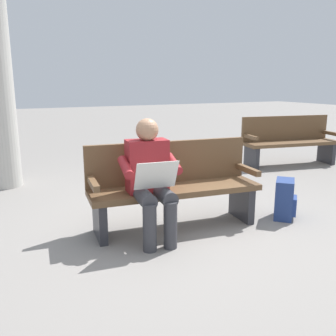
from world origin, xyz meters
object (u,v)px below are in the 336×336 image
person_seated (150,177)px  bench_far (289,140)px  bench_near (173,184)px  backpack (285,199)px

person_seated → bench_far: bearing=-145.5°
bench_near → bench_far: same height
person_seated → bench_far: 4.15m
bench_far → bench_near: bearing=37.8°
backpack → bench_far: size_ratio=0.24×
person_seated → backpack: size_ratio=2.63×
bench_near → bench_far: (-3.32, -1.74, 0.00)m
bench_far → backpack: bearing=55.5°
person_seated → backpack: 1.64m
bench_near → backpack: (-1.23, 0.37, -0.24)m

